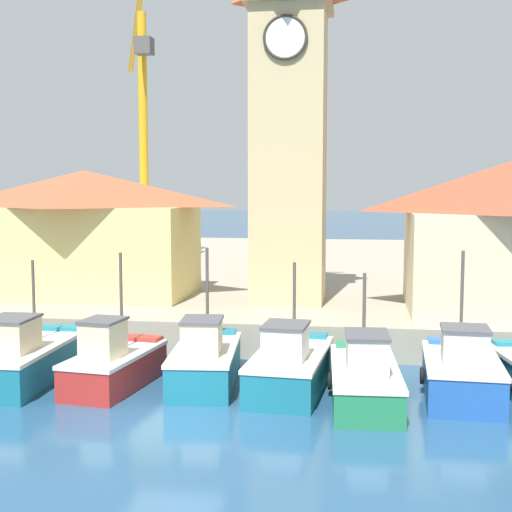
{
  "coord_description": "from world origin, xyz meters",
  "views": [
    {
      "loc": [
        4.93,
        -17.63,
        6.22
      ],
      "look_at": [
        0.9,
        8.95,
        3.5
      ],
      "focal_mm": 50.0,
      "sensor_mm": 36.0,
      "label": 1
    }
  ],
  "objects_px": {
    "clock_tower": "(289,116)",
    "fishing_boat_mid_left": "(114,363)",
    "warehouse_left": "(85,231)",
    "fishing_boat_right_inner": "(365,377)",
    "fishing_boat_mid_right": "(290,366)",
    "fishing_boat_center": "(205,360)",
    "fishing_boat_left_inner": "(25,358)",
    "fishing_boat_right_outer": "(461,372)",
    "port_crane_near": "(143,163)",
    "dock_worker_near_tower": "(422,300)"
  },
  "relations": [
    {
      "from": "fishing_boat_right_inner",
      "to": "port_crane_near",
      "type": "xyz_separation_m",
      "value": [
        -13.92,
        23.55,
        6.82
      ]
    },
    {
      "from": "fishing_boat_center",
      "to": "warehouse_left",
      "type": "distance_m",
      "value": 12.21
    },
    {
      "from": "clock_tower",
      "to": "port_crane_near",
      "type": "height_order",
      "value": "port_crane_near"
    },
    {
      "from": "clock_tower",
      "to": "warehouse_left",
      "type": "height_order",
      "value": "clock_tower"
    },
    {
      "from": "fishing_boat_center",
      "to": "warehouse_left",
      "type": "xyz_separation_m",
      "value": [
        -7.49,
        9.05,
        3.35
      ]
    },
    {
      "from": "fishing_boat_left_inner",
      "to": "fishing_boat_right_inner",
      "type": "bearing_deg",
      "value": -2.23
    },
    {
      "from": "fishing_boat_left_inner",
      "to": "port_crane_near",
      "type": "distance_m",
      "value": 24.34
    },
    {
      "from": "fishing_boat_right_inner",
      "to": "fishing_boat_center",
      "type": "bearing_deg",
      "value": 168.38
    },
    {
      "from": "fishing_boat_left_inner",
      "to": "fishing_boat_right_outer",
      "type": "relative_size",
      "value": 1.2
    },
    {
      "from": "fishing_boat_mid_left",
      "to": "fishing_boat_right_inner",
      "type": "xyz_separation_m",
      "value": [
        7.61,
        -0.27,
        -0.04
      ]
    },
    {
      "from": "fishing_boat_mid_left",
      "to": "fishing_boat_center",
      "type": "height_order",
      "value": "fishing_boat_center"
    },
    {
      "from": "fishing_boat_left_inner",
      "to": "warehouse_left",
      "type": "relative_size",
      "value": 0.54
    },
    {
      "from": "fishing_boat_mid_left",
      "to": "dock_worker_near_tower",
      "type": "relative_size",
      "value": 2.66
    },
    {
      "from": "warehouse_left",
      "to": "port_crane_near",
      "type": "distance_m",
      "value": 14.0
    },
    {
      "from": "fishing_boat_right_outer",
      "to": "clock_tower",
      "type": "distance_m",
      "value": 13.51
    },
    {
      "from": "warehouse_left",
      "to": "dock_worker_near_tower",
      "type": "bearing_deg",
      "value": -17.41
    },
    {
      "from": "clock_tower",
      "to": "dock_worker_near_tower",
      "type": "bearing_deg",
      "value": -37.48
    },
    {
      "from": "fishing_boat_left_inner",
      "to": "fishing_boat_mid_right",
      "type": "relative_size",
      "value": 1.04
    },
    {
      "from": "fishing_boat_mid_right",
      "to": "warehouse_left",
      "type": "relative_size",
      "value": 0.52
    },
    {
      "from": "fishing_boat_mid_left",
      "to": "clock_tower",
      "type": "bearing_deg",
      "value": 64.68
    },
    {
      "from": "fishing_boat_center",
      "to": "dock_worker_near_tower",
      "type": "relative_size",
      "value": 3.0
    },
    {
      "from": "fishing_boat_mid_left",
      "to": "clock_tower",
      "type": "height_order",
      "value": "clock_tower"
    },
    {
      "from": "fishing_boat_mid_right",
      "to": "fishing_boat_right_outer",
      "type": "xyz_separation_m",
      "value": [
        5.01,
        -0.11,
        0.02
      ]
    },
    {
      "from": "fishing_boat_right_inner",
      "to": "fishing_boat_right_outer",
      "type": "relative_size",
      "value": 1.22
    },
    {
      "from": "fishing_boat_right_inner",
      "to": "warehouse_left",
      "type": "relative_size",
      "value": 0.55
    },
    {
      "from": "fishing_boat_center",
      "to": "warehouse_left",
      "type": "bearing_deg",
      "value": 129.6
    },
    {
      "from": "fishing_boat_center",
      "to": "port_crane_near",
      "type": "bearing_deg",
      "value": 111.81
    },
    {
      "from": "warehouse_left",
      "to": "clock_tower",
      "type": "bearing_deg",
      "value": -3.14
    },
    {
      "from": "warehouse_left",
      "to": "fishing_boat_right_inner",
      "type": "bearing_deg",
      "value": -39.07
    },
    {
      "from": "fishing_boat_center",
      "to": "port_crane_near",
      "type": "distance_m",
      "value": 25.2
    },
    {
      "from": "fishing_boat_left_inner",
      "to": "dock_worker_near_tower",
      "type": "height_order",
      "value": "fishing_boat_left_inner"
    },
    {
      "from": "fishing_boat_mid_left",
      "to": "fishing_boat_mid_right",
      "type": "distance_m",
      "value": 5.4
    },
    {
      "from": "fishing_boat_mid_right",
      "to": "fishing_boat_right_outer",
      "type": "bearing_deg",
      "value": -1.26
    },
    {
      "from": "fishing_boat_left_inner",
      "to": "fishing_boat_mid_left",
      "type": "relative_size",
      "value": 1.22
    },
    {
      "from": "clock_tower",
      "to": "fishing_boat_mid_left",
      "type": "bearing_deg",
      "value": -115.32
    },
    {
      "from": "fishing_boat_left_inner",
      "to": "fishing_boat_right_inner",
      "type": "relative_size",
      "value": 0.99
    },
    {
      "from": "warehouse_left",
      "to": "fishing_boat_left_inner",
      "type": "bearing_deg",
      "value": -79.25
    },
    {
      "from": "fishing_boat_right_outer",
      "to": "dock_worker_near_tower",
      "type": "distance_m",
      "value": 5.09
    },
    {
      "from": "fishing_boat_right_outer",
      "to": "port_crane_near",
      "type": "xyz_separation_m",
      "value": [
        -16.71,
        22.87,
        6.76
      ]
    },
    {
      "from": "fishing_boat_center",
      "to": "fishing_boat_mid_right",
      "type": "relative_size",
      "value": 0.96
    },
    {
      "from": "fishing_boat_mid_left",
      "to": "fishing_boat_right_inner",
      "type": "relative_size",
      "value": 0.81
    },
    {
      "from": "fishing_boat_left_inner",
      "to": "clock_tower",
      "type": "bearing_deg",
      "value": 51.21
    },
    {
      "from": "fishing_boat_mid_right",
      "to": "fishing_boat_right_inner",
      "type": "distance_m",
      "value": 2.36
    },
    {
      "from": "fishing_boat_center",
      "to": "port_crane_near",
      "type": "height_order",
      "value": "port_crane_near"
    },
    {
      "from": "port_crane_near",
      "to": "fishing_boat_mid_right",
      "type": "bearing_deg",
      "value": -62.8
    },
    {
      "from": "fishing_boat_mid_left",
      "to": "port_crane_near",
      "type": "bearing_deg",
      "value": 105.18
    },
    {
      "from": "fishing_boat_mid_right",
      "to": "port_crane_near",
      "type": "height_order",
      "value": "port_crane_near"
    },
    {
      "from": "fishing_boat_mid_right",
      "to": "warehouse_left",
      "type": "distance_m",
      "value": 14.16
    },
    {
      "from": "fishing_boat_right_inner",
      "to": "dock_worker_near_tower",
      "type": "relative_size",
      "value": 3.31
    },
    {
      "from": "fishing_boat_right_outer",
      "to": "port_crane_near",
      "type": "bearing_deg",
      "value": 126.15
    }
  ]
}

